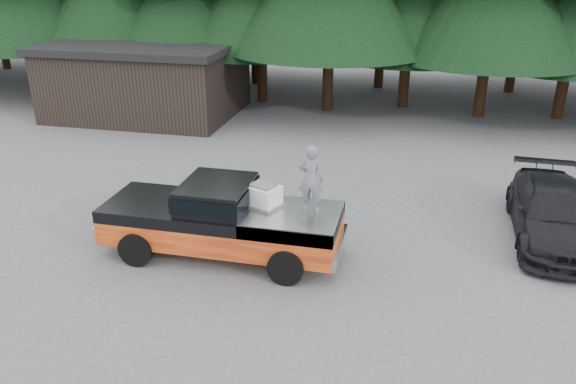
% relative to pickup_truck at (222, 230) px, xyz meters
% --- Properties ---
extents(ground, '(120.00, 120.00, 0.00)m').
position_rel_pickup_truck_xyz_m(ground, '(1.25, -0.05, -0.67)').
color(ground, '#4B4B4E').
rests_on(ground, ground).
extents(pickup_truck, '(6.00, 2.04, 1.33)m').
position_rel_pickup_truck_xyz_m(pickup_truck, '(0.00, 0.00, 0.00)').
color(pickup_truck, orange).
rests_on(pickup_truck, ground).
extents(truck_cab, '(1.66, 1.90, 0.59)m').
position_rel_pickup_truck_xyz_m(truck_cab, '(-0.10, 0.00, 0.96)').
color(truck_cab, black).
rests_on(truck_cab, pickup_truck).
extents(air_compressor, '(0.91, 0.84, 0.50)m').
position_rel_pickup_truck_xyz_m(air_compressor, '(1.02, 0.20, 0.92)').
color(air_compressor, silver).
rests_on(air_compressor, pickup_truck).
extents(man_on_bed, '(0.63, 0.43, 1.65)m').
position_rel_pickup_truck_xyz_m(man_on_bed, '(2.18, 0.18, 1.49)').
color(man_on_bed, slate).
rests_on(man_on_bed, pickup_truck).
extents(parked_car, '(2.18, 5.02, 1.44)m').
position_rel_pickup_truck_xyz_m(parked_car, '(8.16, 2.78, 0.05)').
color(parked_car, black).
rests_on(parked_car, ground).
extents(utility_building, '(8.40, 6.40, 3.30)m').
position_rel_pickup_truck_xyz_m(utility_building, '(-7.75, 11.95, 1.00)').
color(utility_building, black).
rests_on(utility_building, ground).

